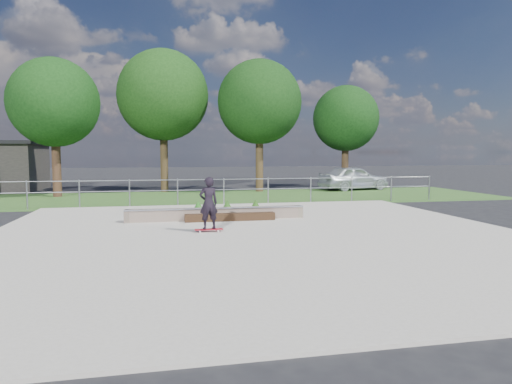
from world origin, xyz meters
The scene contains 12 objects.
ground centered at (0.00, 0.00, 0.00)m, with size 120.00×120.00×0.00m, color black.
grass_verge centered at (0.00, 11.00, 0.01)m, with size 30.00×8.00×0.02m, color #2F5522.
concrete_slab centered at (0.00, 0.00, 0.03)m, with size 15.00×15.00×0.06m, color #A8A195.
fence centered at (0.00, 7.50, 0.77)m, with size 20.06×0.06×1.20m.
tree_far_left centered at (-8.00, 13.00, 4.85)m, with size 4.55×4.55×7.15m.
tree_mid_left centered at (-2.50, 15.00, 5.61)m, with size 5.25×5.25×8.25m.
tree_mid_right centered at (3.00, 14.00, 5.23)m, with size 4.90×4.90×7.70m.
tree_far_right centered at (9.00, 15.50, 4.48)m, with size 4.20×4.20×6.60m.
grind_ledge centered at (-0.88, 2.93, 0.26)m, with size 6.00×0.44×0.43m.
planter_bed centered at (-0.45, 3.05, 0.24)m, with size 3.00×1.20×0.61m.
skateboarder centered at (-1.37, 0.60, 0.88)m, with size 0.80×0.45×1.58m.
parked_car centered at (8.92, 13.97, 0.75)m, with size 1.77×4.39×1.50m, color silver.
Camera 1 is at (-2.66, -12.29, 2.33)m, focal length 32.00 mm.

